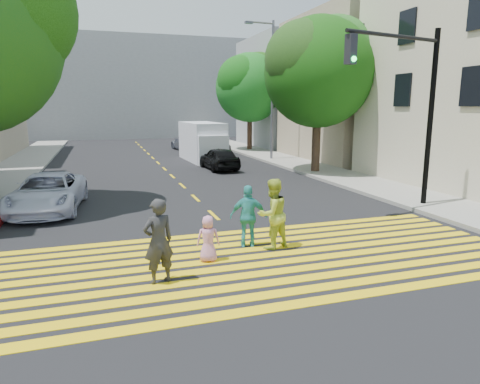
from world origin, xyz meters
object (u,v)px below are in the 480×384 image
pedestrian_man (158,241)px  silver_car (187,143)px  pedestrian_child (208,239)px  pedestrian_extra (248,216)px  tree_right_far (250,84)px  dark_car_near (219,158)px  pedestrian_woman (272,214)px  white_sedan (48,193)px  white_van (203,143)px  tree_right_near (320,67)px  dark_car_parked (213,145)px  traffic_signal (410,94)px

pedestrian_man → silver_car: (6.13, 28.20, -0.26)m
pedestrian_child → pedestrian_extra: (1.31, 0.77, 0.27)m
tree_right_far → dark_car_near: 12.53m
pedestrian_child → pedestrian_woman: bearing=-153.9°
white_sedan → white_van: white_van is taller
dark_car_near → white_van: 4.55m
white_van → dark_car_near: bearing=-93.4°
tree_right_near → dark_car_parked: (-2.93, 12.06, -5.24)m
pedestrian_child → dark_car_parked: size_ratio=0.29×
tree_right_near → pedestrian_extra: bearing=-125.6°
tree_right_near → white_sedan: 15.38m
white_sedan → traffic_signal: bearing=-12.7°
pedestrian_man → pedestrian_woman: pedestrian_woman is taller
dark_car_parked → white_van: (-1.87, -4.42, 0.61)m
white_sedan → pedestrian_extra: bearing=-42.2°
tree_right_near → pedestrian_child: size_ratio=7.54×
pedestrian_man → pedestrian_child: size_ratio=1.61×
tree_right_far → tree_right_near: bearing=-92.8°
tree_right_far → pedestrian_extra: 26.30m
pedestrian_woman → dark_car_near: pedestrian_woman is taller
pedestrian_extra → dark_car_near: bearing=-85.8°
pedestrian_man → pedestrian_extra: bearing=-164.5°
pedestrian_woman → pedestrian_child: (-1.87, -0.45, -0.37)m
pedestrian_man → white_van: size_ratio=0.33×
dark_car_near → dark_car_parked: (1.95, 8.92, -0.03)m
pedestrian_child → silver_car: bearing=-87.4°
tree_right_far → silver_car: bearing=157.5°
pedestrian_woman → pedestrian_man: bearing=6.5°
pedestrian_woman → dark_car_parked: 23.94m
dark_car_near → pedestrian_woman: bearing=77.8°
white_van → tree_right_far: bearing=43.4°
pedestrian_man → pedestrian_child: bearing=-162.2°
dark_car_near → dark_car_parked: 9.13m
silver_car → white_van: white_van is taller
pedestrian_woman → pedestrian_extra: 0.65m
tree_right_near → silver_car: size_ratio=1.89×
dark_car_near → pedestrian_child: bearing=71.3°
tree_right_near → dark_car_near: 7.79m
silver_car → dark_car_parked: 3.64m
pedestrian_child → dark_car_near: size_ratio=0.29×
silver_car → traffic_signal: 24.83m
white_sedan → dark_car_near: bearing=48.5°
pedestrian_man → white_van: 21.29m
pedestrian_child → pedestrian_extra: pedestrian_extra is taller
tree_right_near → white_van: tree_right_near is taller
dark_car_near → dark_car_parked: dark_car_near is taller
pedestrian_man → dark_car_parked: (7.66, 24.90, -0.28)m
white_van → pedestrian_man: bearing=-108.2°
traffic_signal → white_van: bearing=90.1°
white_sedan → pedestrian_child: bearing=-52.7°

